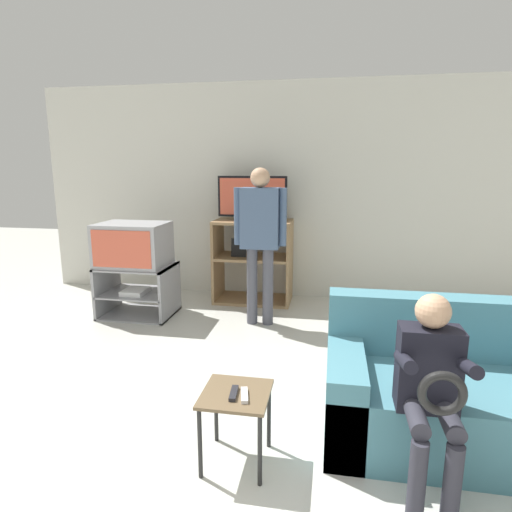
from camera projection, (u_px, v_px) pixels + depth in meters
name	position (u px, v px, depth m)	size (l,w,h in m)	color
wall_back	(292.00, 192.00, 5.22)	(6.40, 0.06, 2.60)	beige
tv_stand	(138.00, 291.00, 4.70)	(0.77, 0.58, 0.55)	#939399
television_main	(133.00, 245.00, 4.60)	(0.72, 0.55, 0.47)	#9E9EA3
media_shelf	(253.00, 260.00, 5.14)	(0.91, 0.52, 0.99)	#9E7A51
television_flat	(252.00, 199.00, 5.00)	(0.82, 0.20, 0.52)	black
snack_table	(236.00, 404.00, 2.32)	(0.36, 0.36, 0.42)	brown
remote_control_black	(234.00, 393.00, 2.28)	(0.04, 0.14, 0.02)	#232328
remote_control_white	(244.00, 395.00, 2.26)	(0.04, 0.14, 0.02)	silver
couch	(451.00, 395.00, 2.55)	(1.48, 0.84, 0.80)	teal
person_standing_adult	(260.00, 232.00, 4.28)	(0.53, 0.20, 1.60)	#4C4C56
person_seated_child	(431.00, 382.00, 2.07)	(0.33, 0.43, 1.01)	#2D2D38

